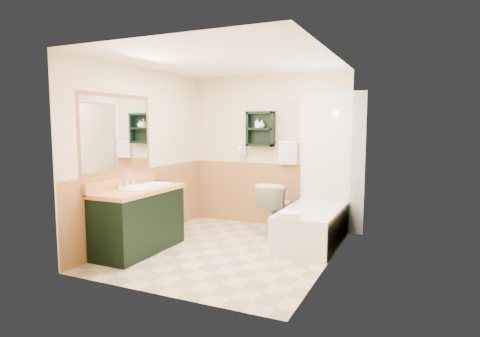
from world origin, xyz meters
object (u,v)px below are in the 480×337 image
at_px(toilet, 276,207).
at_px(soap_bottle_b, 262,125).
at_px(bathtub, 313,226).
at_px(soap_bottle_a, 257,126).
at_px(hair_dryer, 244,150).
at_px(vanity, 139,220).
at_px(vanity_book, 151,175).
at_px(wall_shelf, 260,129).

relative_size(toilet, soap_bottle_b, 6.20).
bearing_deg(bathtub, soap_bottle_a, 149.82).
bearing_deg(toilet, hair_dryer, -25.74).
bearing_deg(vanity, bathtub, 33.60).
height_order(hair_dryer, soap_bottle_a, soap_bottle_a).
bearing_deg(vanity_book, wall_shelf, 33.94).
bearing_deg(soap_bottle_a, soap_bottle_b, 0.00).
distance_m(hair_dryer, vanity, 2.17).
relative_size(hair_dryer, vanity_book, 1.05).
relative_size(vanity, bathtub, 0.85).
distance_m(hair_dryer, vanity_book, 1.66).
distance_m(vanity, toilet, 2.07).
height_order(vanity, toilet, vanity).
distance_m(vanity, vanity_book, 0.73).
bearing_deg(soap_bottle_b, bathtub, -32.06).
height_order(vanity, vanity_book, vanity_book).
bearing_deg(vanity, wall_shelf, 64.87).
bearing_deg(bathtub, wall_shelf, 148.34).
relative_size(wall_shelf, vanity_book, 2.41).
height_order(bathtub, vanity_book, vanity_book).
xyz_separation_m(wall_shelf, soap_bottle_b, (0.02, -0.01, 0.06)).
height_order(bathtub, soap_bottle_b, soap_bottle_b).
xyz_separation_m(vanity, soap_bottle_b, (0.92, 1.90, 1.21)).
distance_m(toilet, soap_bottle_a, 1.33).
bearing_deg(soap_bottle_a, bathtub, -30.18).
distance_m(wall_shelf, vanity, 2.40).
distance_m(vanity, bathtub, 2.31).
bearing_deg(hair_dryer, bathtub, -26.38).
relative_size(hair_dryer, bathtub, 0.16).
height_order(wall_shelf, soap_bottle_b, wall_shelf).
height_order(hair_dryer, toilet, hair_dryer).
xyz_separation_m(wall_shelf, vanity, (-0.89, -1.91, -1.14)).
bearing_deg(soap_bottle_b, toilet, -37.68).
bearing_deg(soap_bottle_a, vanity, -113.86).
height_order(wall_shelf, vanity, wall_shelf).
distance_m(bathtub, soap_bottle_b, 1.81).
distance_m(vanity_book, soap_bottle_a, 1.87).
bearing_deg(vanity, soap_bottle_a, 66.14).
bearing_deg(soap_bottle_b, wall_shelf, 168.08).
xyz_separation_m(vanity, vanity_book, (-0.17, 0.48, 0.52)).
relative_size(vanity_book, soap_bottle_a, 1.53).
bearing_deg(toilet, soap_bottle_b, -39.34).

